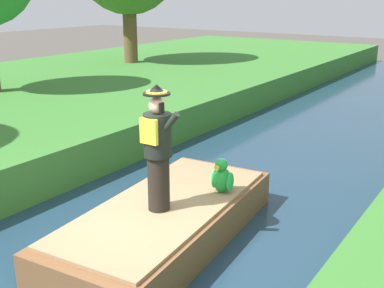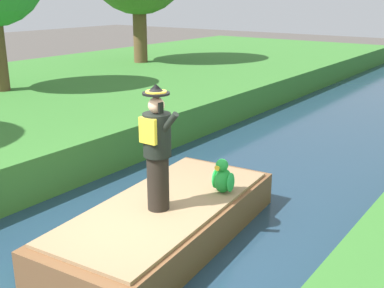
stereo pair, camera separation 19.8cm
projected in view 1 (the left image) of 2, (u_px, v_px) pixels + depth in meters
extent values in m
plane|color=#4C4742|center=(140.00, 263.00, 6.92)|extent=(80.00, 80.00, 0.00)
cube|color=#1E384C|center=(140.00, 259.00, 6.90)|extent=(5.39, 48.00, 0.10)
cube|color=brown|center=(165.00, 223.00, 7.29)|extent=(2.20, 4.35, 0.56)
cube|color=#997A56|center=(165.00, 205.00, 7.19)|extent=(2.02, 4.01, 0.05)
cylinder|color=black|center=(159.00, 183.00, 6.88)|extent=(0.32, 0.32, 0.82)
cylinder|color=black|center=(158.00, 135.00, 6.67)|extent=(0.40, 0.40, 0.62)
cube|color=gold|center=(149.00, 131.00, 6.49)|extent=(0.28, 0.06, 0.36)
sphere|color=#DBA884|center=(157.00, 105.00, 6.54)|extent=(0.23, 0.23, 0.23)
cylinder|color=black|center=(157.00, 94.00, 6.49)|extent=(0.38, 0.38, 0.03)
cone|color=black|center=(157.00, 89.00, 6.47)|extent=(0.26, 0.26, 0.12)
cylinder|color=gold|center=(157.00, 92.00, 6.48)|extent=(0.29, 0.29, 0.02)
cylinder|color=black|center=(168.00, 126.00, 6.46)|extent=(0.38, 0.09, 0.43)
cube|color=black|center=(162.00, 108.00, 6.42)|extent=(0.03, 0.08, 0.15)
ellipsoid|color=green|center=(222.00, 180.00, 7.54)|extent=(0.26, 0.32, 0.40)
sphere|color=green|center=(221.00, 165.00, 7.43)|extent=(0.20, 0.20, 0.20)
cone|color=yellow|center=(218.00, 167.00, 7.36)|extent=(0.09, 0.09, 0.09)
ellipsoid|color=green|center=(215.00, 178.00, 7.62)|extent=(0.08, 0.20, 0.32)
ellipsoid|color=green|center=(230.00, 182.00, 7.47)|extent=(0.08, 0.20, 0.32)
cylinder|color=brown|center=(130.00, 31.00, 19.78)|extent=(0.57, 0.57, 2.57)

